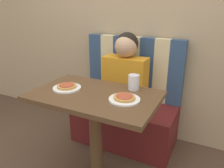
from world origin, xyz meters
name	(u,v)px	position (x,y,z in m)	size (l,w,h in m)	color
wall_back	(139,13)	(0.00, 0.89, 1.30)	(7.00, 0.05, 2.60)	tan
booth_seat	(124,123)	(0.00, 0.58, 0.22)	(1.03, 0.51, 0.43)	#5B1919
booth_backrest	(133,68)	(0.00, 0.79, 0.76)	(1.03, 0.08, 0.65)	navy
dining_table	(95,108)	(0.00, 0.00, 0.64)	(0.94, 0.59, 0.76)	brown
person	(126,70)	(0.00, 0.58, 0.79)	(0.42, 0.24, 0.71)	orange
plate_left	(67,88)	(-0.24, -0.01, 0.77)	(0.22, 0.22, 0.01)	white
plate_right	(124,99)	(0.24, -0.01, 0.77)	(0.22, 0.22, 0.01)	white
pizza_left	(67,86)	(-0.24, -0.01, 0.78)	(0.15, 0.15, 0.02)	#C68E47
pizza_right	(124,97)	(0.24, -0.01, 0.78)	(0.15, 0.15, 0.02)	#C68E47
drinking_cup	(134,82)	(0.23, 0.21, 0.82)	(0.09, 0.09, 0.12)	silver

